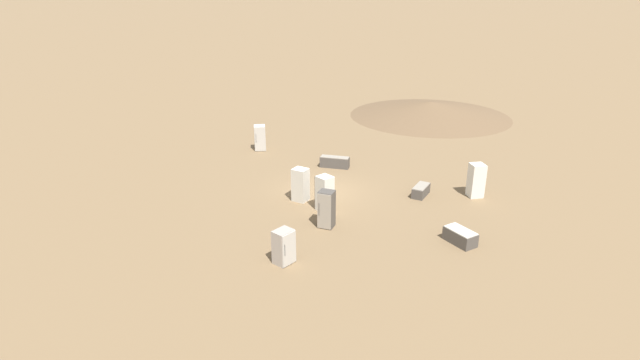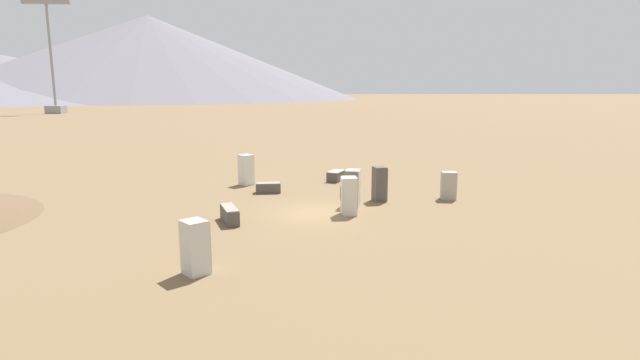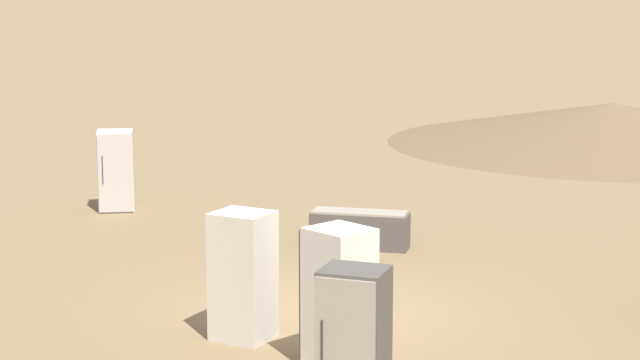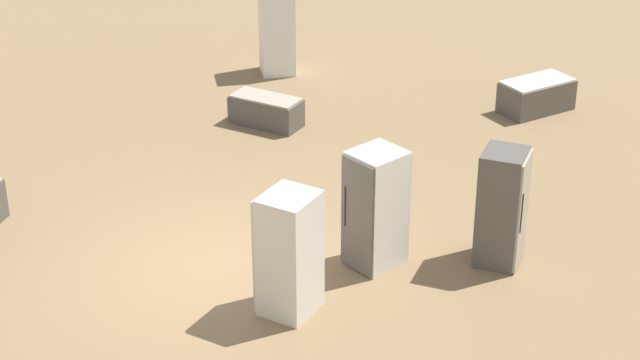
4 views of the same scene
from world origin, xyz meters
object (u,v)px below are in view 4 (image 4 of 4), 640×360
discarded_fridge_4 (536,95)px  discarded_fridge_6 (266,111)px  discarded_fridge_1 (277,31)px  discarded_fridge_3 (502,208)px  discarded_fridge_2 (289,253)px  discarded_fridge_5 (375,209)px

discarded_fridge_4 → discarded_fridge_6: size_ratio=1.15×
discarded_fridge_1 → discarded_fridge_3: size_ratio=1.03×
discarded_fridge_2 → discarded_fridge_3: size_ratio=0.99×
discarded_fridge_1 → discarded_fridge_4: discarded_fridge_1 is taller
discarded_fridge_2 → discarded_fridge_1: bearing=33.2°
discarded_fridge_2 → discarded_fridge_4: size_ratio=1.10×
discarded_fridge_3 → discarded_fridge_1: bearing=-134.6°
discarded_fridge_1 → discarded_fridge_2: 9.63m
discarded_fridge_1 → discarded_fridge_6: size_ratio=1.31×
discarded_fridge_4 → discarded_fridge_2: bearing=115.4°
discarded_fridge_6 → discarded_fridge_2: bearing=34.5°
discarded_fridge_1 → discarded_fridge_5: 8.53m
discarded_fridge_1 → discarded_fridge_5: size_ratio=1.01×
discarded_fridge_4 → discarded_fridge_5: bearing=118.3°
discarded_fridge_2 → discarded_fridge_5: (0.40, 1.75, 0.03)m
discarded_fridge_2 → discarded_fridge_6: size_ratio=1.26×
discarded_fridge_5 → discarded_fridge_1: bearing=-29.3°
discarded_fridge_5 → discarded_fridge_2: bearing=93.7°
discarded_fridge_2 → discarded_fridge_5: bearing=-14.8°
discarded_fridge_1 → discarded_fridge_2: size_ratio=1.04×
discarded_fridge_2 → discarded_fridge_6: 6.70m
discarded_fridge_5 → discarded_fridge_6: discarded_fridge_5 is taller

